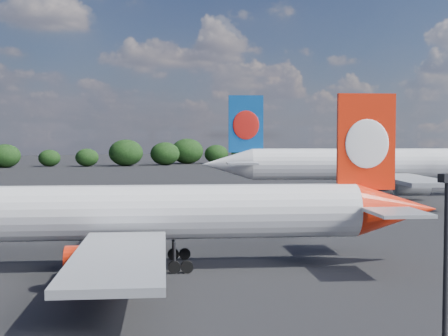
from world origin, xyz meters
name	(u,v)px	position (x,y,z in m)	size (l,w,h in m)	color
qantas_airliner	(170,214)	(12.85, 15.38, 4.24)	(41.40, 39.80, 13.93)	silver
china_southern_airliner	(360,165)	(63.95, 57.10, 5.31)	(51.11, 49.23, 17.44)	silver
apron_lamp_post	(445,298)	(10.32, -16.42, 5.28)	(0.55, 0.30, 9.29)	black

